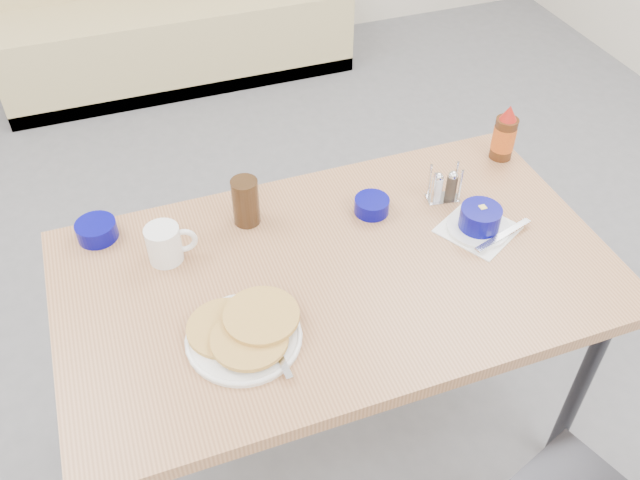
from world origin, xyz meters
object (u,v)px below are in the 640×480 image
object	(u,v)px
grits_setting	(480,221)
amber_tumbler	(246,202)
syrup_bottle	(504,135)
dining_table	(337,286)
coffee_mug	(166,243)
booth_bench	(172,14)
condiment_caddy	(444,188)
creamer_bowl	(97,230)
pancake_plate	(245,332)
butter_bowl	(372,206)

from	to	relation	value
grits_setting	amber_tumbler	distance (m)	0.63
grits_setting	syrup_bottle	world-z (taller)	syrup_bottle
dining_table	coffee_mug	bearing A→B (deg)	154.80
booth_bench	dining_table	xyz separation A→B (m)	(0.00, -2.53, 0.35)
grits_setting	amber_tumbler	size ratio (longest dim) A/B	1.92
grits_setting	amber_tumbler	world-z (taller)	amber_tumbler
coffee_mug	syrup_bottle	distance (m)	1.04
amber_tumbler	condiment_caddy	distance (m)	0.56
creamer_bowl	amber_tumbler	world-z (taller)	amber_tumbler
coffee_mug	dining_table	bearing A→B (deg)	-25.20
grits_setting	syrup_bottle	bearing A→B (deg)	49.82
condiment_caddy	syrup_bottle	size ratio (longest dim) A/B	0.61
booth_bench	pancake_plate	distance (m)	2.72
condiment_caddy	booth_bench	bearing A→B (deg)	108.78
coffee_mug	condiment_caddy	distance (m)	0.78
butter_bowl	syrup_bottle	world-z (taller)	syrup_bottle
coffee_mug	condiment_caddy	world-z (taller)	condiment_caddy
condiment_caddy	syrup_bottle	bearing A→B (deg)	34.77
coffee_mug	amber_tumbler	world-z (taller)	amber_tumbler
creamer_bowl	butter_bowl	xyz separation A→B (m)	(0.73, -0.15, -0.00)
pancake_plate	butter_bowl	distance (m)	0.55
dining_table	creamer_bowl	distance (m)	0.65
dining_table	creamer_bowl	size ratio (longest dim) A/B	13.10
dining_table	condiment_caddy	distance (m)	0.43
creamer_bowl	condiment_caddy	size ratio (longest dim) A/B	0.98
booth_bench	butter_bowl	size ratio (longest dim) A/B	19.68
booth_bench	grits_setting	size ratio (longest dim) A/B	7.27
booth_bench	coffee_mug	distance (m)	2.43
amber_tumbler	syrup_bottle	bearing A→B (deg)	1.78
booth_bench	condiment_caddy	world-z (taller)	booth_bench
booth_bench	creamer_bowl	size ratio (longest dim) A/B	17.77
coffee_mug	creamer_bowl	world-z (taller)	coffee_mug
booth_bench	grits_setting	bearing A→B (deg)	-80.78
pancake_plate	grits_setting	size ratio (longest dim) A/B	1.08
pancake_plate	creamer_bowl	size ratio (longest dim) A/B	2.64
booth_bench	coffee_mug	bearing A→B (deg)	-99.54
coffee_mug	grits_setting	bearing A→B (deg)	-12.35
amber_tumbler	syrup_bottle	size ratio (longest dim) A/B	0.76
grits_setting	condiment_caddy	xyz separation A→B (m)	(-0.03, 0.15, 0.01)
condiment_caddy	pancake_plate	bearing A→B (deg)	-146.19
amber_tumbler	condiment_caddy	world-z (taller)	amber_tumbler
pancake_plate	condiment_caddy	size ratio (longest dim) A/B	2.57
booth_bench	pancake_plate	bearing A→B (deg)	-95.95
amber_tumbler	creamer_bowl	bearing A→B (deg)	169.56
creamer_bowl	syrup_bottle	distance (m)	1.20
pancake_plate	creamer_bowl	xyz separation A→B (m)	(-0.28, 0.46, 0.00)
creamer_bowl	amber_tumbler	xyz separation A→B (m)	(0.39, -0.07, 0.04)
grits_setting	condiment_caddy	distance (m)	0.15
coffee_mug	syrup_bottle	xyz separation A→B (m)	(1.03, 0.10, 0.03)
amber_tumbler	booth_bench	bearing A→B (deg)	85.86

